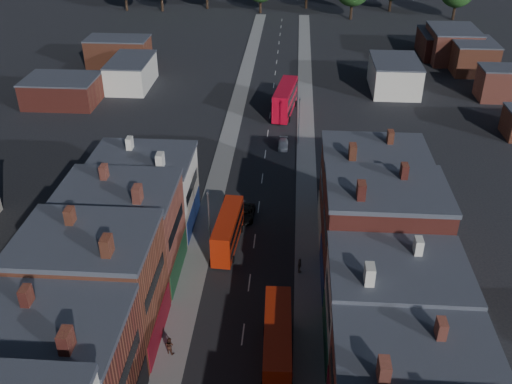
# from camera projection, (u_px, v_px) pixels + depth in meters

# --- Properties ---
(pavement_west) EXTENTS (3.00, 200.00, 0.12)m
(pavement_west) POSITION_uv_depth(u_px,v_px,m) (220.00, 170.00, 86.12)
(pavement_west) COLOR gray
(pavement_west) RESTS_ON ground
(pavement_east) EXTENTS (3.00, 200.00, 0.12)m
(pavement_east) POSITION_uv_depth(u_px,v_px,m) (306.00, 173.00, 85.34)
(pavement_east) COLOR gray
(pavement_east) RESTS_ON ground
(lamp_post_2) EXTENTS (0.25, 0.70, 8.12)m
(lamp_post_2) POSITION_uv_depth(u_px,v_px,m) (209.00, 216.00, 66.48)
(lamp_post_2) COLOR slate
(lamp_post_2) RESTS_ON ground
(lamp_post_3) EXTENTS (0.25, 0.70, 8.12)m
(lamp_post_3) POSITION_uv_depth(u_px,v_px,m) (299.00, 118.00, 91.68)
(lamp_post_3) COLOR slate
(lamp_post_3) RESTS_ON ground
(bus_0) EXTENTS (3.01, 10.06, 4.29)m
(bus_0) POSITION_uv_depth(u_px,v_px,m) (228.00, 230.00, 68.22)
(bus_0) COLOR red
(bus_0) RESTS_ON ground
(bus_1) EXTENTS (2.96, 10.84, 4.65)m
(bus_1) POSITION_uv_depth(u_px,v_px,m) (277.00, 343.00, 52.12)
(bus_1) COLOR #AC2009
(bus_1) RESTS_ON ground
(bus_2) EXTENTS (4.39, 12.49, 5.28)m
(bus_2) POSITION_uv_depth(u_px,v_px,m) (285.00, 99.00, 104.08)
(bus_2) COLOR red
(bus_2) RESTS_ON ground
(car_2) EXTENTS (2.29, 4.69, 1.28)m
(car_2) POSITION_uv_depth(u_px,v_px,m) (246.00, 213.00, 74.60)
(car_2) COLOR black
(car_2) RESTS_ON ground
(car_3) EXTENTS (1.63, 3.97, 1.15)m
(car_3) POSITION_uv_depth(u_px,v_px,m) (283.00, 144.00, 92.77)
(car_3) COLOR silver
(car_3) RESTS_ON ground
(ped_1) EXTENTS (1.03, 0.81, 1.86)m
(ped_1) POSITION_uv_depth(u_px,v_px,m) (169.00, 345.00, 53.78)
(ped_1) COLOR #44251B
(ped_1) RESTS_ON pavement_west
(ped_3) EXTENTS (0.75, 1.19, 1.88)m
(ped_3) POSITION_uv_depth(u_px,v_px,m) (300.00, 265.00, 64.37)
(ped_3) COLOR #635E55
(ped_3) RESTS_ON pavement_east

